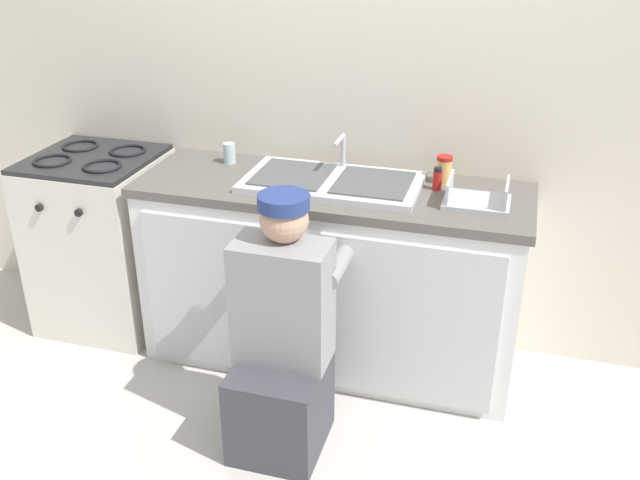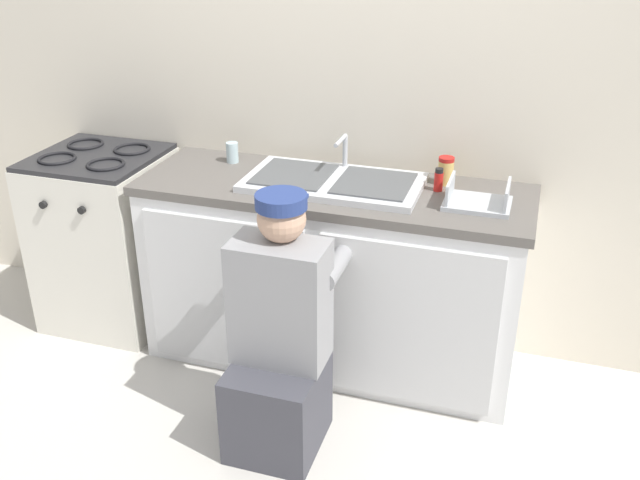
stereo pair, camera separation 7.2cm
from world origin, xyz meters
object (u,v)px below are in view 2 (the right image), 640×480
at_px(plumber_person, 279,347).
at_px(condiment_jar, 446,171).
at_px(stove_range, 107,238).
at_px(spice_bottle_red, 439,180).
at_px(dish_rack_tray, 477,200).
at_px(water_glass, 232,152).
at_px(sink_double_basin, 333,181).

distance_m(plumber_person, condiment_jar, 1.11).
height_order(stove_range, spice_bottle_red, spice_bottle_red).
bearing_deg(dish_rack_tray, water_glass, 170.97).
distance_m(stove_range, condiment_jar, 1.82).
height_order(dish_rack_tray, condiment_jar, condiment_jar).
bearing_deg(stove_range, spice_bottle_red, 2.78).
distance_m(sink_double_basin, water_glass, 0.59).
bearing_deg(stove_range, dish_rack_tray, -1.20).
relative_size(sink_double_basin, condiment_jar, 6.25).
bearing_deg(stove_range, water_glass, 12.68).
bearing_deg(sink_double_basin, stove_range, -179.90).
bearing_deg(stove_range, sink_double_basin, 0.10).
distance_m(water_glass, condiment_jar, 1.05).
distance_m(spice_bottle_red, condiment_jar, 0.09).
xyz_separation_m(stove_range, spice_bottle_red, (1.72, 0.08, 0.50)).
relative_size(stove_range, plumber_person, 0.86).
height_order(stove_range, dish_rack_tray, dish_rack_tray).
bearing_deg(stove_range, condiment_jar, 5.79).
xyz_separation_m(spice_bottle_red, condiment_jar, (0.02, 0.09, 0.01)).
xyz_separation_m(sink_double_basin, spice_bottle_red, (0.46, 0.08, 0.03)).
bearing_deg(spice_bottle_red, dish_rack_tray, -33.38).
distance_m(stove_range, dish_rack_tray, 1.96).
xyz_separation_m(plumber_person, water_glass, (-0.54, 0.81, 0.51)).
bearing_deg(sink_double_basin, condiment_jar, 19.86).
xyz_separation_m(stove_range, condiment_jar, (1.73, 0.18, 0.51)).
xyz_separation_m(sink_double_basin, dish_rack_tray, (0.65, -0.04, 0.01)).
relative_size(sink_double_basin, spice_bottle_red, 7.62).
bearing_deg(spice_bottle_red, sink_double_basin, -170.07).
relative_size(water_glass, dish_rack_tray, 0.36).
xyz_separation_m(water_glass, spice_bottle_red, (1.03, -0.07, 0.00)).
bearing_deg(sink_double_basin, spice_bottle_red, 9.93).
height_order(plumber_person, dish_rack_tray, plumber_person).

